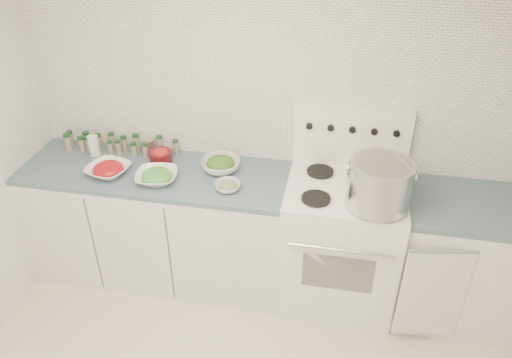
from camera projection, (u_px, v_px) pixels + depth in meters
name	position (u px, v px, depth m)	size (l,w,h in m)	color
room_walls	(227.00, 208.00, 1.94)	(3.54, 3.04, 2.52)	white
counter_left	(161.00, 223.00, 3.66)	(1.85, 0.62, 0.90)	white
stove	(340.00, 240.00, 3.42)	(0.76, 0.70, 1.36)	white
counter_right	(464.00, 260.00, 3.32)	(0.89, 0.70, 0.90)	white
stock_pot	(380.00, 182.00, 2.93)	(0.40, 0.38, 0.29)	silver
bowl_tomato	(108.00, 170.00, 3.35)	(0.33, 0.33, 0.09)	white
bowl_snowpea	(157.00, 176.00, 3.28)	(0.31, 0.31, 0.09)	white
bowl_broccoli	(221.00, 164.00, 3.39)	(0.33, 0.33, 0.11)	white
bowl_zucchini	(228.00, 186.00, 3.20)	(0.17, 0.17, 0.07)	white
bowl_pepper	(161.00, 156.00, 3.49)	(0.16, 0.16, 0.10)	#550E12
salt_canister	(94.00, 145.00, 3.56)	(0.07, 0.07, 0.15)	white
tin_can	(150.00, 145.00, 3.62)	(0.07, 0.07, 0.09)	#AA9E8F
spice_cluster	(111.00, 143.00, 3.62)	(0.86, 0.15, 0.13)	gray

